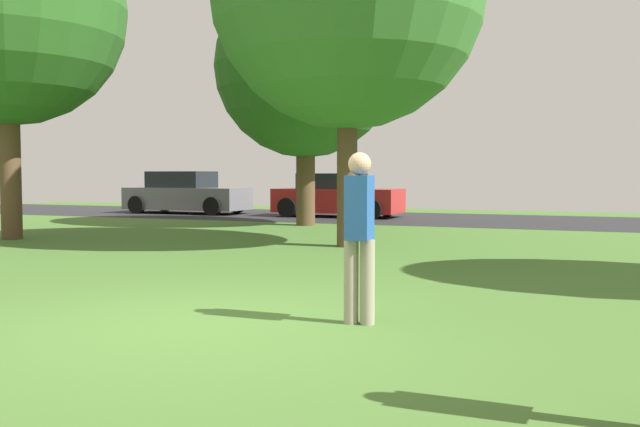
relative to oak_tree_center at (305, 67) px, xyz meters
name	(u,v)px	position (x,y,z in m)	size (l,w,h in m)	color
ground_plane	(198,325)	(4.05, -12.01, -4.33)	(44.00, 44.00, 0.00)	#47702D
road_strip	(477,220)	(4.05, 3.99, -4.33)	(44.00, 6.40, 0.01)	#28282B
oak_tree_center	(305,67)	(0.00, 0.00, 0.00)	(4.97, 4.97, 6.84)	brown
maple_tree_far	(6,7)	(-4.37, -6.11, 0.66)	(5.08, 5.08, 7.56)	brown
person_bystander	(359,230)	(5.44, -11.36, -3.44)	(0.30, 0.34, 1.64)	gray
parked_car_grey	(186,194)	(-6.27, 3.68, -3.65)	(4.43, 1.94, 1.51)	slate
parked_car_red	(337,197)	(-0.53, 3.85, -3.67)	(4.13, 1.97, 1.44)	#B21E1E
street_lamp_post	(307,144)	(-0.05, 0.19, -2.08)	(0.14, 0.14, 4.50)	#2D2D33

